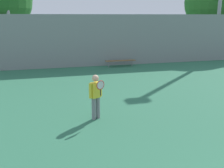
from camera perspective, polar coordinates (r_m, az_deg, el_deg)
tennis_player at (r=8.94m, az=-3.56°, el=-2.27°), size 0.51×0.49×1.56m
bench_courtside_far at (r=18.48m, az=1.85°, el=5.06°), size 2.15×0.40×0.45m
back_fence at (r=18.49m, az=-4.13°, el=9.36°), size 29.65×0.06×3.58m
tree_dark_dense at (r=26.57m, az=21.39°, el=16.28°), size 5.30×5.30×7.35m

